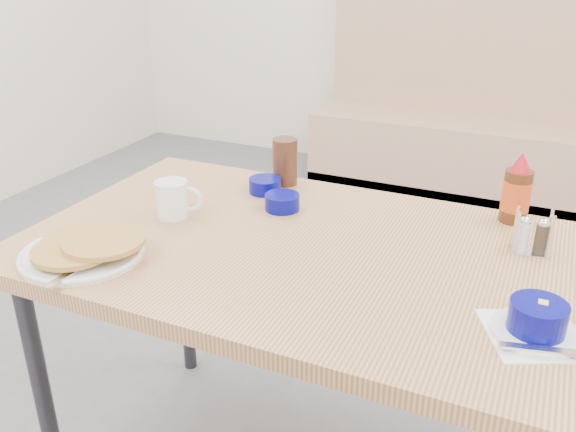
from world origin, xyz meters
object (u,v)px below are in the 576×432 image
at_px(coffee_mug, 174,199).
at_px(grits_setting, 537,322).
at_px(pancake_plate, 85,248).
at_px(syrup_bottle, 517,192).
at_px(condiment_caddy, 532,238).
at_px(booth_bench, 475,134).
at_px(dining_table, 322,272).
at_px(amber_tumbler, 285,162).
at_px(butter_bowl, 265,185).
at_px(creamer_bowl, 282,202).

xyz_separation_m(coffee_mug, grits_setting, (0.88, -0.17, -0.02)).
bearing_deg(coffee_mug, pancake_plate, -102.09).
height_order(coffee_mug, syrup_bottle, syrup_bottle).
bearing_deg(condiment_caddy, booth_bench, 91.44).
height_order(pancake_plate, syrup_bottle, syrup_bottle).
height_order(dining_table, pancake_plate, pancake_plate).
bearing_deg(pancake_plate, amber_tumbler, 70.02).
bearing_deg(pancake_plate, condiment_caddy, 25.61).
height_order(coffee_mug, amber_tumbler, amber_tumbler).
relative_size(pancake_plate, butter_bowl, 3.26).
bearing_deg(coffee_mug, dining_table, -1.63).
xyz_separation_m(dining_table, amber_tumbler, (-0.25, 0.34, 0.13)).
distance_m(amber_tumbler, syrup_bottle, 0.63).
relative_size(condiment_caddy, syrup_bottle, 0.57).
xyz_separation_m(pancake_plate, coffee_mug, (0.06, 0.27, 0.03)).
xyz_separation_m(booth_bench, grits_setting, (0.47, -2.70, 0.44)).
bearing_deg(grits_setting, creamer_bowl, 153.19).
height_order(dining_table, amber_tumbler, amber_tumbler).
height_order(grits_setting, butter_bowl, grits_setting).
xyz_separation_m(pancake_plate, butter_bowl, (0.19, 0.51, 0.00)).
xyz_separation_m(creamer_bowl, amber_tumbler, (-0.07, 0.17, 0.05)).
bearing_deg(coffee_mug, syrup_bottle, 22.53).
bearing_deg(pancake_plate, syrup_bottle, 35.11).
distance_m(creamer_bowl, amber_tumbler, 0.19).
bearing_deg(butter_bowl, pancake_plate, -110.72).
relative_size(dining_table, creamer_bowl, 15.27).
height_order(creamer_bowl, syrup_bottle, syrup_bottle).
xyz_separation_m(grits_setting, syrup_bottle, (-0.09, 0.50, 0.05)).
bearing_deg(dining_table, butter_bowl, 136.97).
distance_m(grits_setting, creamer_bowl, 0.73).
bearing_deg(butter_bowl, booth_bench, 83.14).
bearing_deg(syrup_bottle, amber_tumbler, 180.00).
distance_m(dining_table, syrup_bottle, 0.53).
relative_size(butter_bowl, amber_tumbler, 0.67).
height_order(butter_bowl, syrup_bottle, syrup_bottle).
height_order(coffee_mug, creamer_bowl, coffee_mug).
bearing_deg(amber_tumbler, booth_bench, 83.48).
bearing_deg(pancake_plate, grits_setting, 5.73).
distance_m(amber_tumbler, condiment_caddy, 0.71).
distance_m(booth_bench, amber_tumbler, 2.26).
distance_m(booth_bench, dining_table, 2.56).
height_order(condiment_caddy, syrup_bottle, syrup_bottle).
distance_m(grits_setting, condiment_caddy, 0.34).
distance_m(pancake_plate, creamer_bowl, 0.51).
xyz_separation_m(dining_table, syrup_bottle, (0.38, 0.34, 0.14)).
height_order(booth_bench, grits_setting, booth_bench).
distance_m(booth_bench, creamer_bowl, 2.41).
relative_size(coffee_mug, syrup_bottle, 0.67).
bearing_deg(condiment_caddy, dining_table, -167.01).
distance_m(booth_bench, condiment_caddy, 2.44).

